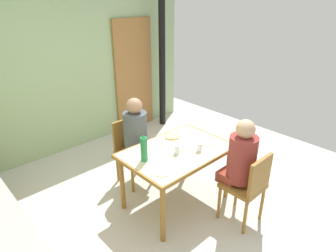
% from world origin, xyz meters
% --- Properties ---
extents(ground_plane, '(5.85, 5.85, 0.00)m').
position_xyz_m(ground_plane, '(0.00, 0.00, 0.00)').
color(ground_plane, beige).
extents(wall_back, '(4.51, 0.10, 2.64)m').
position_xyz_m(wall_back, '(0.00, 2.25, 1.32)').
color(wall_back, '#9CB886').
rests_on(wall_back, ground_plane).
extents(door_wooden, '(0.80, 0.05, 2.00)m').
position_xyz_m(door_wooden, '(1.21, 2.17, 1.00)').
color(door_wooden, '#9E6B36').
rests_on(door_wooden, ground_plane).
extents(stove_pipe_column, '(0.12, 0.12, 2.64)m').
position_xyz_m(stove_pipe_column, '(1.66, 1.90, 1.32)').
color(stove_pipe_column, black).
rests_on(stove_pipe_column, ground_plane).
extents(dining_table, '(1.23, 0.84, 0.74)m').
position_xyz_m(dining_table, '(0.17, 0.01, 0.66)').
color(dining_table, olive).
rests_on(dining_table, ground_plane).
extents(chair_near_diner, '(0.40, 0.40, 0.87)m').
position_xyz_m(chair_near_diner, '(0.49, -0.77, 0.50)').
color(chair_near_diner, olive).
rests_on(chair_near_diner, ground_plane).
extents(chair_far_diner, '(0.40, 0.40, 0.87)m').
position_xyz_m(chair_far_diner, '(0.07, 0.78, 0.50)').
color(chair_far_diner, olive).
rests_on(chair_far_diner, ground_plane).
extents(person_near_diner, '(0.30, 0.37, 0.77)m').
position_xyz_m(person_near_diner, '(0.49, -0.63, 0.78)').
color(person_near_diner, brown).
rests_on(person_near_diner, ground_plane).
extents(person_far_diner, '(0.30, 0.37, 0.77)m').
position_xyz_m(person_far_diner, '(0.07, 0.64, 0.78)').
color(person_far_diner, '#505A5E').
rests_on(person_far_diner, ground_plane).
extents(water_bottle_green_near, '(0.08, 0.08, 0.31)m').
position_xyz_m(water_bottle_green_near, '(-0.25, 0.08, 0.88)').
color(water_bottle_green_near, '#238049').
rests_on(water_bottle_green_near, dining_table).
extents(dinner_plate_near_left, '(0.21, 0.21, 0.01)m').
position_xyz_m(dinner_plate_near_left, '(0.26, 0.01, 0.74)').
color(dinner_plate_near_left, white).
rests_on(dinner_plate_near_left, dining_table).
extents(dinner_plate_near_right, '(0.21, 0.21, 0.01)m').
position_xyz_m(dinner_plate_near_right, '(0.54, -0.10, 0.74)').
color(dinner_plate_near_right, white).
rests_on(dinner_plate_near_right, dining_table).
extents(dinner_plate_far_center, '(0.20, 0.20, 0.01)m').
position_xyz_m(dinner_plate_far_center, '(-0.25, -0.21, 0.74)').
color(dinner_plate_far_center, white).
rests_on(dinner_plate_far_center, dining_table).
extents(drinking_glass_by_near_diner, '(0.06, 0.06, 0.10)m').
position_xyz_m(drinking_glass_by_near_diner, '(0.11, -0.05, 0.79)').
color(drinking_glass_by_near_diner, silver).
rests_on(drinking_glass_by_near_diner, dining_table).
extents(drinking_glass_by_far_diner, '(0.06, 0.06, 0.10)m').
position_xyz_m(drinking_glass_by_far_diner, '(0.33, -0.19, 0.79)').
color(drinking_glass_by_far_diner, silver).
rests_on(drinking_glass_by_far_diner, dining_table).
extents(bread_plate_sliced, '(0.19, 0.19, 0.02)m').
position_xyz_m(bread_plate_sliced, '(0.35, 0.28, 0.75)').
color(bread_plate_sliced, '#DBB77A').
rests_on(bread_plate_sliced, dining_table).
extents(cutlery_knife_near, '(0.03, 0.15, 0.00)m').
position_xyz_m(cutlery_knife_near, '(0.66, -0.27, 0.74)').
color(cutlery_knife_near, silver).
rests_on(cutlery_knife_near, dining_table).
extents(cutlery_fork_near, '(0.14, 0.09, 0.00)m').
position_xyz_m(cutlery_fork_near, '(-0.04, -0.18, 0.74)').
color(cutlery_fork_near, silver).
rests_on(cutlery_fork_near, dining_table).
extents(cutlery_knife_far, '(0.14, 0.09, 0.00)m').
position_xyz_m(cutlery_knife_far, '(0.13, -0.26, 0.74)').
color(cutlery_knife_far, silver).
rests_on(cutlery_knife_far, dining_table).
extents(cutlery_fork_far, '(0.08, 0.14, 0.00)m').
position_xyz_m(cutlery_fork_far, '(0.04, 0.32, 0.74)').
color(cutlery_fork_far, silver).
rests_on(cutlery_fork_far, dining_table).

